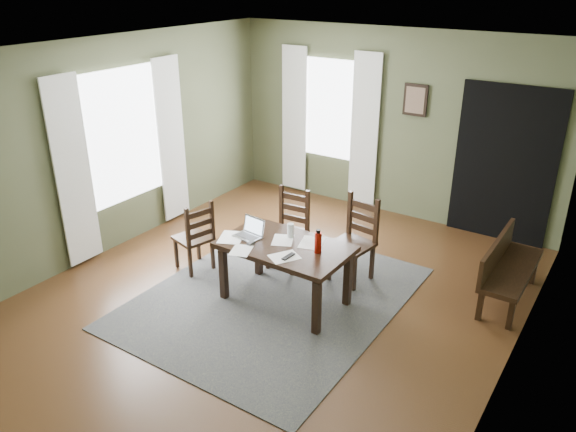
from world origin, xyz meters
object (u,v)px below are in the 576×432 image
Objects in this scene: water_bottle at (318,242)px; laptop at (250,232)px; chair_back_left at (289,230)px; chair_back_right at (355,241)px; bench at (506,265)px; dining_table at (285,252)px; chair_end at (195,237)px.

laptop is at bearing -175.05° from water_bottle.
chair_back_left is 0.84m from chair_back_right.
chair_back_right reaches higher than water_bottle.
bench is 2.84m from laptop.
dining_table is at bearing 124.62° from bench.
chair_back_left is at bearing 97.23° from laptop.
chair_back_right reaches higher than chair_end.
chair_back_left is 2.52m from bench.
bench is (1.61, 0.51, -0.07)m from chair_back_right.
dining_table is 0.86m from chair_back_left.
dining_table is 2.44m from bench.
dining_table is 4.34× the size of laptop.
laptop is at bearing -94.61° from chair_back_left.
dining_table is 0.44m from water_bottle.
laptop reaches higher than bench.
laptop is (-2.44, -1.42, 0.33)m from bench.
water_bottle is at bearing -82.13° from chair_back_right.
chair_back_left is 0.76× the size of bench.
chair_end is 0.93× the size of chair_back_left.
dining_table is 5.37× the size of water_bottle.
dining_table is 0.97m from chair_back_right.
chair_back_left is at bearing 139.68° from water_bottle.
dining_table is 1.38× the size of chair_back_right.
chair_back_right is 3.88× the size of water_bottle.
water_bottle reaches higher than dining_table.
laptop is 1.24× the size of water_bottle.
water_bottle reaches higher than laptop.
dining_table is at bearing -174.17° from water_bottle.
chair_back_right reaches higher than dining_table.
chair_end is at bearing -143.86° from chair_back_left.
laptop is 0.83m from water_bottle.
chair_end is 3.47× the size of water_bottle.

